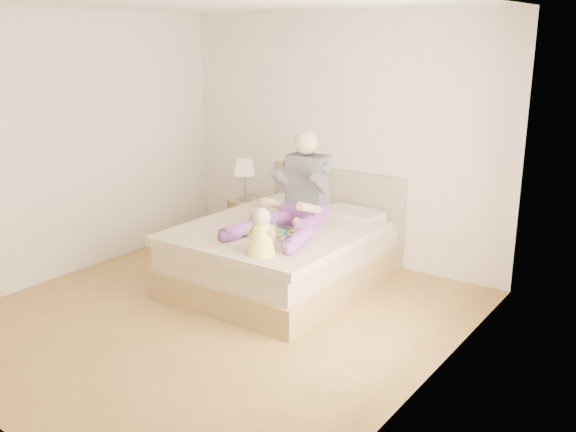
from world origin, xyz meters
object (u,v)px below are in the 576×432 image
Objects in this scene: adult at (297,199)px; baby at (261,235)px; bed at (286,251)px; nightstand at (250,222)px; tray at (280,232)px.

baby is at bearing -81.99° from adult.
bed is 1.82× the size of adult.
baby reaches higher than nightstand.
adult is at bearing 83.98° from baby.
baby is (1.43, -1.64, 0.52)m from nightstand.
tray is at bearing -24.77° from nightstand.
bed reaches higher than nightstand.
adult is at bearing -8.84° from bed.
bed is 4.17× the size of nightstand.
nightstand is 1.24× the size of baby.
bed reaches higher than tray.
nightstand is at bearing 144.41° from bed.
tray reaches higher than nightstand.
adult reaches higher than bed.
baby is at bearing -81.79° from tray.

